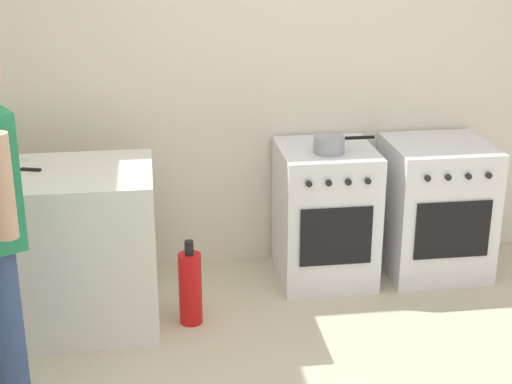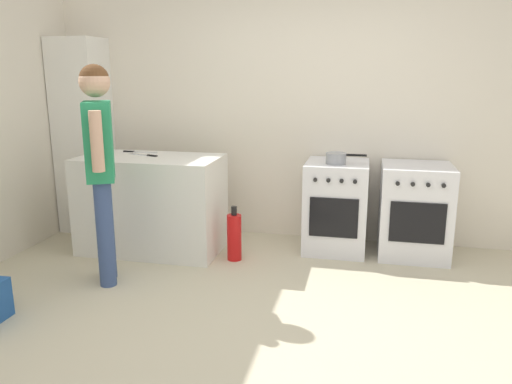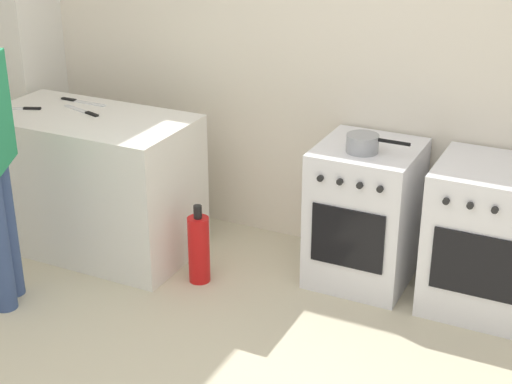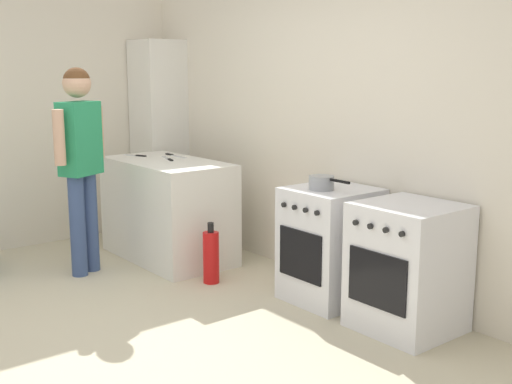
{
  "view_description": "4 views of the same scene",
  "coord_description": "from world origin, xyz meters",
  "px_view_note": "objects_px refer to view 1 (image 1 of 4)",
  "views": [
    {
      "loc": [
        -0.69,
        -2.84,
        2.23
      ],
      "look_at": [
        -0.19,
        0.82,
        0.87
      ],
      "focal_mm": 55.0,
      "sensor_mm": 36.0,
      "label": 1
    },
    {
      "loc": [
        0.59,
        -3.03,
        1.66
      ],
      "look_at": [
        -0.22,
        0.63,
        0.76
      ],
      "focal_mm": 35.0,
      "sensor_mm": 36.0,
      "label": 2
    },
    {
      "loc": [
        1.62,
        -2.49,
        2.41
      ],
      "look_at": [
        0.03,
        0.75,
        0.83
      ],
      "focal_mm": 55.0,
      "sensor_mm": 36.0,
      "label": 3
    },
    {
      "loc": [
        3.6,
        -1.72,
        1.71
      ],
      "look_at": [
        0.22,
        0.97,
        0.88
      ],
      "focal_mm": 45.0,
      "sensor_mm": 36.0,
      "label": 4
    }
  ],
  "objects_px": {
    "oven_right": "(435,208)",
    "oven_left": "(325,213)",
    "knife_carving": "(14,169)",
    "fire_extinguisher": "(190,288)",
    "pot": "(330,144)"
  },
  "relations": [
    {
      "from": "knife_carving",
      "to": "fire_extinguisher",
      "type": "distance_m",
      "value": 1.15
    },
    {
      "from": "pot",
      "to": "knife_carving",
      "type": "bearing_deg",
      "value": -172.91
    },
    {
      "from": "knife_carving",
      "to": "fire_extinguisher",
      "type": "xyz_separation_m",
      "value": [
        0.91,
        -0.16,
        -0.69
      ]
    },
    {
      "from": "oven_right",
      "to": "knife_carving",
      "type": "relative_size",
      "value": 2.62
    },
    {
      "from": "oven_right",
      "to": "fire_extinguisher",
      "type": "height_order",
      "value": "oven_right"
    },
    {
      "from": "knife_carving",
      "to": "oven_right",
      "type": "bearing_deg",
      "value": 7.2
    },
    {
      "from": "knife_carving",
      "to": "fire_extinguisher",
      "type": "relative_size",
      "value": 0.65
    },
    {
      "from": "oven_right",
      "to": "knife_carving",
      "type": "height_order",
      "value": "knife_carving"
    },
    {
      "from": "fire_extinguisher",
      "to": "knife_carving",
      "type": "bearing_deg",
      "value": 169.87
    },
    {
      "from": "oven_right",
      "to": "pot",
      "type": "distance_m",
      "value": 0.87
    },
    {
      "from": "oven_right",
      "to": "pot",
      "type": "xyz_separation_m",
      "value": [
        -0.72,
        -0.09,
        0.48
      ]
    },
    {
      "from": "pot",
      "to": "fire_extinguisher",
      "type": "relative_size",
      "value": 0.73
    },
    {
      "from": "oven_right",
      "to": "fire_extinguisher",
      "type": "distance_m",
      "value": 1.67
    },
    {
      "from": "oven_right",
      "to": "oven_left",
      "type": "bearing_deg",
      "value": -180.0
    },
    {
      "from": "pot",
      "to": "knife_carving",
      "type": "relative_size",
      "value": 1.12
    }
  ]
}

